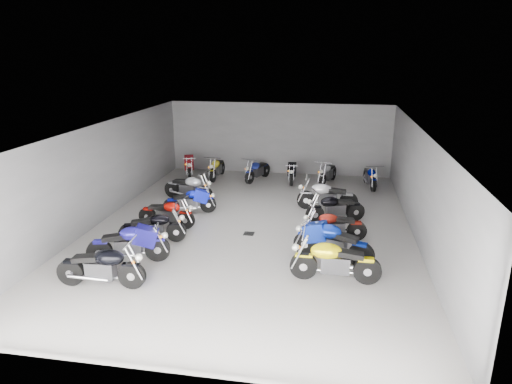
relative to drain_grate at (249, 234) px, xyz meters
The scene contains 23 objects.
ground 0.50m from the drain_grate, 90.00° to the left, with size 14.00×14.00×0.00m, color gray.
wall_back 7.67m from the drain_grate, 90.00° to the left, with size 10.00×0.10×3.20m, color slate.
wall_left 5.27m from the drain_grate, behind, with size 0.10×14.00×3.20m, color slate.
wall_right 5.27m from the drain_grate, ahead, with size 0.10×14.00×3.20m, color slate.
ceiling 3.25m from the drain_grate, 90.00° to the left, with size 10.00×14.00×0.04m, color black.
drain_grate is the anchor object (origin of this frame).
motorcycle_left_a 4.79m from the drain_grate, 126.51° to the right, with size 2.18×0.46×0.96m.
motorcycle_left_b 3.74m from the drain_grate, 138.19° to the right, with size 2.14×0.74×0.96m.
motorcycle_left_c 2.90m from the drain_grate, 157.31° to the right, with size 1.93×0.69×0.87m.
motorcycle_left_d 2.73m from the drain_grate, behind, with size 1.92×0.42×0.84m.
motorcycle_left_e 2.82m from the drain_grate, 147.29° to the left, with size 1.78×0.70×0.81m.
motorcycle_left_f 4.10m from the drain_grate, 134.36° to the left, with size 2.04×0.68×0.91m.
motorcycle_right_b 3.72m from the drain_grate, 45.00° to the right, with size 2.22×0.43×0.98m.
motorcycle_right_c 2.98m from the drain_grate, 30.16° to the right, with size 2.17×0.85×0.98m.
motorcycle_right_d 2.61m from the drain_grate, ahead, with size 1.92×0.50×0.85m.
motorcycle_right_e 3.02m from the drain_grate, 29.88° to the left, with size 1.93×0.85×0.89m.
motorcycle_right_f 3.56m from the drain_grate, 49.28° to the left, with size 2.15×0.42×0.95m.
motorcycle_back_a 7.39m from the drain_grate, 121.91° to the left, with size 0.81×2.11×0.95m.
motorcycle_back_b 6.62m from the drain_grate, 112.92° to the left, with size 0.40×1.97×0.87m.
motorcycle_back_c 6.11m from the drain_grate, 97.14° to the left, with size 0.82×1.85×0.85m.
motorcycle_back_d 6.19m from the drain_grate, 82.88° to the left, with size 0.38×1.92×0.84m.
motorcycle_back_e 6.46m from the drain_grate, 69.42° to the left, with size 0.71×1.91×0.86m.
motorcycle_back_f 7.08m from the drain_grate, 55.46° to the left, with size 0.47×1.90×0.84m.
Camera 1 is at (2.44, -13.35, 5.42)m, focal length 32.00 mm.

